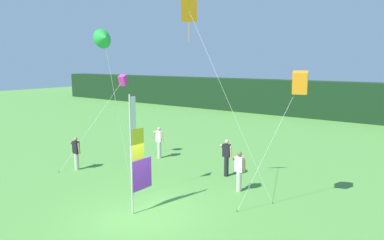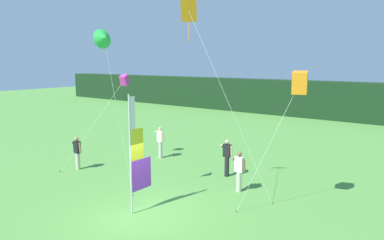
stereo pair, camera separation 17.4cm
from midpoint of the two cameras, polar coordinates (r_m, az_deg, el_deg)
The scene contains 11 objects.
ground_plane at distance 13.30m, azimuth -7.47°, elevation -14.66°, with size 120.00×120.00×0.00m, color #518E3D.
distant_treeline at distance 36.12m, azimuth 23.29°, elevation 2.79°, with size 80.00×2.40×3.55m, color black.
banner_flag at distance 12.88m, azimuth -8.47°, elevation -5.77°, with size 0.06×1.03×4.29m.
person_near_banner at distance 20.16m, azimuth -4.84°, elevation -3.43°, with size 0.55×0.48×1.78m.
person_mid_field at distance 15.11m, azimuth 7.88°, elevation -7.98°, with size 0.55×0.48×1.72m.
person_far_left at distance 16.99m, azimuth 5.91°, elevation -5.87°, with size 0.55×0.48×1.78m.
person_far_right at distance 18.89m, azimuth -17.61°, elevation -4.90°, with size 0.55×0.48×1.68m.
kite_orange_diamond_0 at distance 13.70m, azimuth 0.63°, elevation 15.29°, with size 3.35×1.67×7.63m.
kite_magenta_box_1 at distance 19.53m, azimuth -10.60°, elevation 6.19°, with size 1.19×3.84×4.73m.
kite_green_delta_2 at distance 13.47m, azimuth -13.53°, elevation 12.51°, with size 0.46×1.43×6.59m.
kite_orange_box_4 at distance 13.00m, azimuth 17.20°, elevation 5.69°, with size 1.92×1.84×5.08m.
Camera 2 is at (8.70, -8.52, 5.38)m, focal length 33.34 mm.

